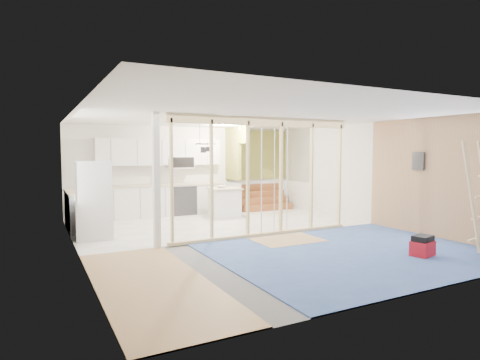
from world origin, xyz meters
TOP-DOWN VIEW (x-y plane):
  - room at (0.00, 0.00)m, footprint 7.01×8.01m
  - floor_overlays at (0.07, 0.06)m, footprint 7.00×8.00m
  - stud_frame at (-0.22, -0.00)m, footprint 4.66×0.14m
  - base_cabinets at (-1.61, 3.36)m, footprint 4.45×2.24m
  - upper_cabinets at (-0.84, 3.82)m, footprint 3.60×0.41m
  - green_partition at (2.04, 3.66)m, footprint 2.25×1.51m
  - pot_rack at (-0.31, 1.89)m, footprint 0.52×0.52m
  - sheathing_panel at (3.48, -2.00)m, footprint 0.02×4.00m
  - electrical_panel at (3.43, -1.40)m, footprint 0.04×0.30m
  - ceiling_light at (1.40, 3.00)m, footprint 0.32×0.32m
  - fridge at (-3.04, 1.42)m, footprint 0.78×0.76m
  - island at (0.60, 2.70)m, footprint 0.98×0.98m
  - bowl at (0.54, 2.77)m, footprint 0.32×0.32m
  - soap_bottle_a at (-2.50, 3.68)m, footprint 0.13×0.13m
  - soap_bottle_b at (0.70, 3.78)m, footprint 0.12×0.12m
  - toolbox at (1.89, -2.77)m, footprint 0.46×0.38m

SIDE VIEW (x-z plane):
  - floor_overlays at x=0.07m, z-range 0.00..0.02m
  - toolbox at x=1.89m, z-range -0.01..0.37m
  - island at x=0.60m, z-range 0.00..0.84m
  - base_cabinets at x=-1.61m, z-range 0.00..0.93m
  - fridge at x=-3.04m, z-range 0.00..1.66m
  - bowl at x=0.54m, z-range 0.84..0.91m
  - green_partition at x=2.04m, z-range -0.36..2.24m
  - soap_bottle_b at x=0.70m, z-range 0.93..1.13m
  - soap_bottle_a at x=-2.50m, z-range 0.93..1.22m
  - sheathing_panel at x=3.48m, z-range 0.00..2.60m
  - room at x=0.00m, z-range 0.00..2.61m
  - stud_frame at x=-0.22m, z-range 0.28..2.88m
  - electrical_panel at x=3.43m, z-range 1.45..1.85m
  - upper_cabinets at x=-0.84m, z-range 1.39..2.25m
  - pot_rack at x=-0.31m, z-range 1.64..2.36m
  - ceiling_light at x=1.40m, z-range 2.50..2.58m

